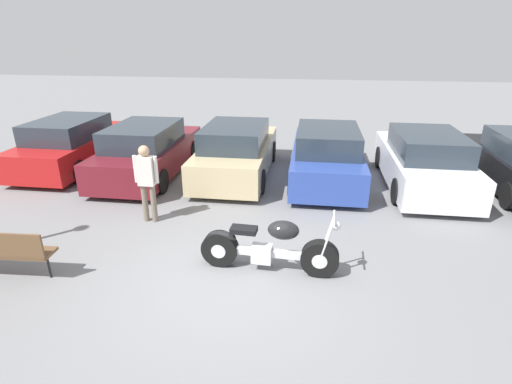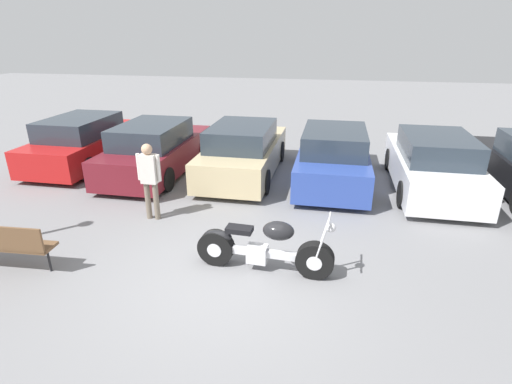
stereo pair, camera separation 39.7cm
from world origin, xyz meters
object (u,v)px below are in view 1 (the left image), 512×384
Objects in this scene: parked_car_red at (74,144)px; parked_car_champagne at (237,152)px; motorcycle at (268,247)px; parked_car_blue at (326,156)px; parked_car_white at (423,161)px; parked_car_maroon at (148,151)px; person_standing at (147,177)px.

parked_car_red is 4.94m from parked_car_champagne.
parked_car_champagne reaches higher than motorcycle.
parked_car_blue is 2.47m from parked_car_white.
motorcycle is 0.53× the size of parked_car_red.
parked_car_maroon and parked_car_champagne have the same top height.
parked_car_red is at bearing 142.68° from motorcycle.
parked_car_champagne is 1.00× the size of parked_car_white.
person_standing reaches higher than parked_car_blue.
parked_car_red is 1.00× the size of parked_car_white.
person_standing is (-6.22, -3.00, 0.32)m from parked_car_white.
motorcycle is at bearing -102.72° from parked_car_blue.
parked_car_blue is (1.06, 4.69, 0.25)m from motorcycle.
parked_car_maroon is 4.94m from parked_car_blue.
parked_car_blue is (7.40, -0.14, 0.00)m from parked_car_red.
parked_car_champagne is at bearing 106.59° from motorcycle.
parked_car_blue and parked_car_white have the same top height.
motorcycle is at bearing -48.75° from parked_car_maroon.
parked_car_red is 4.93m from person_standing.
parked_car_champagne is at bearing 68.12° from person_standing.
person_standing reaches higher than motorcycle.
parked_car_blue is at bearing 3.16° from parked_car_maroon.
parked_car_blue is 2.66× the size of person_standing.
motorcycle is 4.94m from parked_car_champagne.
parked_car_blue is 4.92m from person_standing.
parked_car_maroon is 7.40m from parked_car_white.
motorcycle is 0.53× the size of parked_car_maroon.
motorcycle is at bearing -127.90° from parked_car_white.
parked_car_red is 1.00× the size of parked_car_blue.
parked_car_white is at bearing 0.86° from parked_car_maroon.
parked_car_champagne is 2.66× the size of person_standing.
motorcycle is 0.53× the size of parked_car_white.
person_standing reaches higher than parked_car_red.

